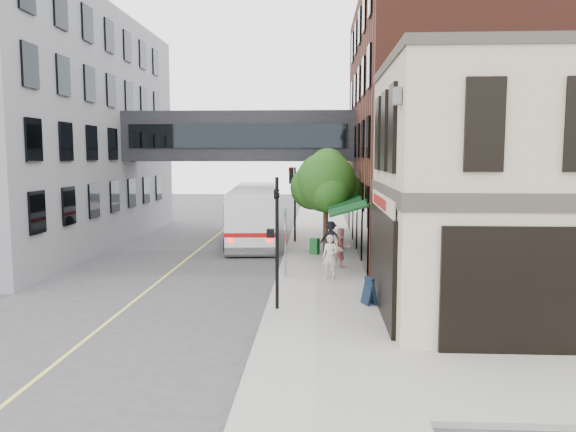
# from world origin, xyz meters

# --- Properties ---
(ground) EXTENTS (120.00, 120.00, 0.00)m
(ground) POSITION_xyz_m (0.00, 0.00, 0.00)
(ground) COLOR #38383A
(ground) RESTS_ON ground
(sidewalk_main) EXTENTS (4.00, 60.00, 0.15)m
(sidewalk_main) POSITION_xyz_m (2.00, 14.00, 0.07)
(sidewalk_main) COLOR gray
(sidewalk_main) RESTS_ON ground
(corner_building) EXTENTS (10.19, 8.12, 8.45)m
(corner_building) POSITION_xyz_m (8.97, 2.00, 4.21)
(corner_building) COLOR beige
(corner_building) RESTS_ON ground
(brick_building) EXTENTS (13.76, 18.00, 14.00)m
(brick_building) POSITION_xyz_m (9.98, 15.00, 6.99)
(brick_building) COLOR #492016
(brick_building) RESTS_ON ground
(opposite_building) EXTENTS (14.00, 24.00, 14.00)m
(opposite_building) POSITION_xyz_m (-17.00, 16.00, 7.00)
(opposite_building) COLOR slate
(opposite_building) RESTS_ON ground
(skyway_bridge) EXTENTS (14.00, 3.18, 3.00)m
(skyway_bridge) POSITION_xyz_m (-3.00, 18.00, 6.50)
(skyway_bridge) COLOR black
(skyway_bridge) RESTS_ON ground
(traffic_signal_near) EXTENTS (0.44, 0.22, 4.60)m
(traffic_signal_near) POSITION_xyz_m (0.37, 2.00, 2.98)
(traffic_signal_near) COLOR black
(traffic_signal_near) RESTS_ON sidewalk_main
(traffic_signal_far) EXTENTS (0.53, 0.28, 4.50)m
(traffic_signal_far) POSITION_xyz_m (0.26, 17.00, 3.34)
(traffic_signal_far) COLOR black
(traffic_signal_far) RESTS_ON sidewalk_main
(street_sign_pole) EXTENTS (0.08, 0.75, 3.00)m
(street_sign_pole) POSITION_xyz_m (0.39, 7.00, 1.93)
(street_sign_pole) COLOR gray
(street_sign_pole) RESTS_ON sidewalk_main
(street_tree) EXTENTS (3.80, 3.20, 5.60)m
(street_tree) POSITION_xyz_m (2.19, 13.22, 3.91)
(street_tree) COLOR #382619
(street_tree) RESTS_ON sidewalk_main
(lane_marking) EXTENTS (0.12, 40.00, 0.01)m
(lane_marking) POSITION_xyz_m (-5.00, 10.00, 0.01)
(lane_marking) COLOR #D8CC4C
(lane_marking) RESTS_ON ground
(bus) EXTENTS (3.69, 12.48, 3.31)m
(bus) POSITION_xyz_m (-2.19, 18.11, 1.86)
(bus) COLOR white
(bus) RESTS_ON ground
(pedestrian_a) EXTENTS (0.77, 0.61, 1.86)m
(pedestrian_a) POSITION_xyz_m (2.31, 6.83, 1.08)
(pedestrian_a) COLOR silver
(pedestrian_a) RESTS_ON sidewalk_main
(pedestrian_b) EXTENTS (1.13, 1.05, 1.86)m
(pedestrian_b) POSITION_xyz_m (2.89, 9.05, 1.08)
(pedestrian_b) COLOR pink
(pedestrian_b) RESTS_ON sidewalk_main
(pedestrian_c) EXTENTS (1.18, 0.74, 1.75)m
(pedestrian_c) POSITION_xyz_m (2.48, 12.79, 1.02)
(pedestrian_c) COLOR black
(pedestrian_c) RESTS_ON sidewalk_main
(newspaper_box) EXTENTS (0.54, 0.52, 0.85)m
(newspaper_box) POSITION_xyz_m (1.63, 12.66, 0.58)
(newspaper_box) COLOR #145A23
(newspaper_box) RESTS_ON sidewalk_main
(sandwich_board) EXTENTS (0.54, 0.64, 0.97)m
(sandwich_board) POSITION_xyz_m (3.60, 2.70, 0.64)
(sandwich_board) COLOR #101D31
(sandwich_board) RESTS_ON sidewalk_main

